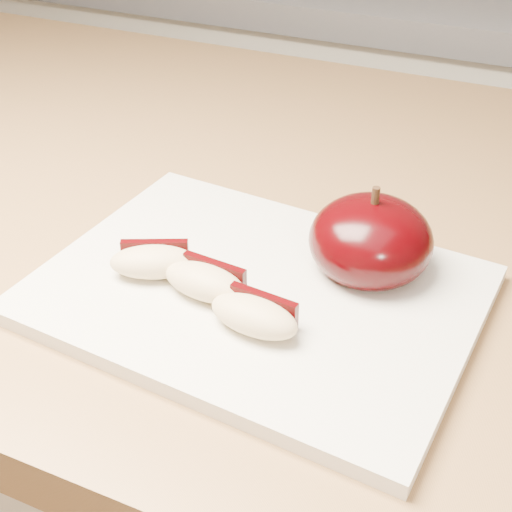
% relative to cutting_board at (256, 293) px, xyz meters
% --- Properties ---
extents(back_cabinet, '(2.40, 0.62, 0.94)m').
position_rel_cutting_board_xyz_m(back_cabinet, '(0.03, 0.84, -0.44)').
color(back_cabinet, silver).
rests_on(back_cabinet, ground).
extents(cutting_board, '(0.31, 0.24, 0.01)m').
position_rel_cutting_board_xyz_m(cutting_board, '(0.00, 0.00, 0.00)').
color(cutting_board, beige).
rests_on(cutting_board, island_counter).
extents(apple_half, '(0.11, 0.11, 0.07)m').
position_rel_cutting_board_xyz_m(apple_half, '(0.06, 0.05, 0.03)').
color(apple_half, black).
rests_on(apple_half, cutting_board).
extents(apple_wedge_a, '(0.07, 0.05, 0.02)m').
position_rel_cutting_board_xyz_m(apple_wedge_a, '(-0.07, -0.02, 0.02)').
color(apple_wedge_a, '#CFB483').
rests_on(apple_wedge_a, cutting_board).
extents(apple_wedge_b, '(0.06, 0.03, 0.02)m').
position_rel_cutting_board_xyz_m(apple_wedge_b, '(-0.03, -0.02, 0.02)').
color(apple_wedge_b, '#CFB483').
rests_on(apple_wedge_b, cutting_board).
extents(apple_wedge_c, '(0.06, 0.03, 0.02)m').
position_rel_cutting_board_xyz_m(apple_wedge_c, '(0.02, -0.04, 0.02)').
color(apple_wedge_c, '#CFB483').
rests_on(apple_wedge_c, cutting_board).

